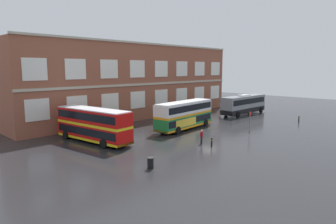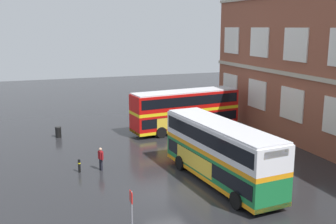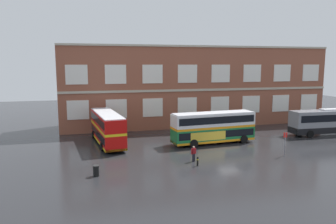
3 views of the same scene
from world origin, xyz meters
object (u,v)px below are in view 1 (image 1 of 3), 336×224
Objects in this scene: touring_coach at (244,104)px; safety_bollard_east at (212,142)px; bus_stand_flag at (250,119)px; double_decker_middle at (184,115)px; station_litter_bin at (150,163)px; safety_bollard_west at (299,119)px; waiting_passenger at (202,136)px; double_decker_near at (93,124)px.

safety_bollard_east is at bearing -158.26° from touring_coach.
safety_bollard_east is at bearing -174.39° from bus_stand_flag.
station_litter_bin is at bearing -148.95° from double_decker_middle.
safety_bollard_west is (17.55, -10.04, -1.66)m from double_decker_middle.
double_decker_middle is 11.78× the size of safety_bollard_east.
waiting_passenger reaches higher than safety_bollard_west.
double_decker_near is 14.37m from safety_bollard_east.
station_litter_bin is 1.08× the size of safety_bollard_west.
double_decker_middle is 4.14× the size of bus_stand_flag.
double_decker_middle is 20.29m from safety_bollard_west.
double_decker_near and double_decker_middle have the same top height.
waiting_passenger is at bearing -125.60° from double_decker_middle.
waiting_passenger is 22.80m from safety_bollard_west.
double_decker_middle is at bearing 54.40° from waiting_passenger.
double_decker_near reaches higher than safety_bollard_east.
safety_bollard_east is (-22.69, 1.45, 0.00)m from safety_bollard_west.
double_decker_near reaches higher than bus_stand_flag.
double_decker_middle is 6.58× the size of waiting_passenger.
station_litter_bin is at bearing -168.18° from waiting_passenger.
safety_bollard_west is 1.00× the size of safety_bollard_east.
touring_coach reaches higher than bus_stand_flag.
double_decker_near is at bearing 150.90° from bus_stand_flag.
safety_bollard_east is (10.11, 0.59, -0.03)m from station_litter_bin.
station_litter_bin is (-33.82, -10.05, -1.39)m from touring_coach.
safety_bollard_west is (22.60, -2.99, -0.44)m from waiting_passenger.
waiting_passenger is at bearing 177.35° from bus_stand_flag.
touring_coach is 12.68× the size of safety_bollard_east.
touring_coach is 11.70× the size of station_litter_bin.
waiting_passenger is 10.66m from bus_stand_flag.
station_litter_bin is 10.13m from safety_bollard_east.
safety_bollard_west is at bearing -11.80° from bus_stand_flag.
double_decker_middle is 10.86× the size of station_litter_bin.
double_decker_middle is 18.59m from touring_coach.
safety_bollard_west is (11.97, -2.50, -1.14)m from bus_stand_flag.
station_litter_bin reaches higher than safety_bollard_west.
double_decker_near is 12.46m from station_litter_bin.
bus_stand_flag is (-12.99, -8.40, -0.27)m from touring_coach.
touring_coach reaches higher than safety_bollard_east.
station_litter_bin is (-15.25, -9.18, -1.63)m from double_decker_middle.
safety_bollard_east is at bearing 176.35° from safety_bollard_west.
double_decker_middle is 9.39m from bus_stand_flag.
bus_stand_flag is (19.00, -10.57, -0.51)m from double_decker_near.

